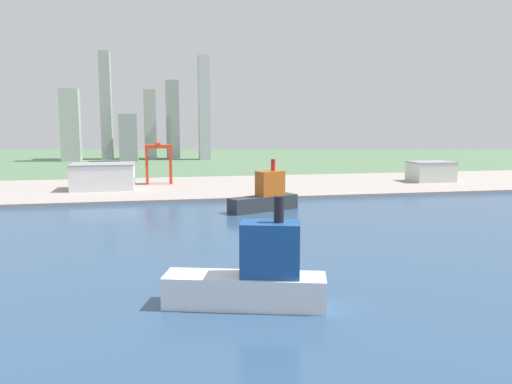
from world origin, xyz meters
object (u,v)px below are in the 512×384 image
Objects in this scene: container_barge at (266,196)px; warehouse_annex at (431,171)px; ferry_boat at (254,276)px; warehouse_main at (103,176)px; port_crane_red at (158,153)px.

warehouse_annex is (168.08, 102.62, 2.33)m from container_barge.
ferry_boat reaches higher than container_barge.
warehouse_annex is at bearing -0.27° from warehouse_main.
ferry_boat is 333.26m from warehouse_annex.
ferry_boat is 270.71m from warehouse_main.
port_crane_red is at bearing 94.60° from ferry_boat.
warehouse_main is (-41.95, -23.44, -15.39)m from port_crane_red.
port_crane_red reaches higher than container_barge.
warehouse_annex is at bearing 51.69° from ferry_boat.
port_crane_red is 1.28× the size of warehouse_annex.
port_crane_red reaches higher than warehouse_annex.
port_crane_red is (-23.01, 286.22, 18.56)m from ferry_boat.
ferry_boat is at bearing -76.11° from warehouse_main.
warehouse_main is 1.32× the size of warehouse_annex.
ferry_boat is 1.03× the size of warehouse_main.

